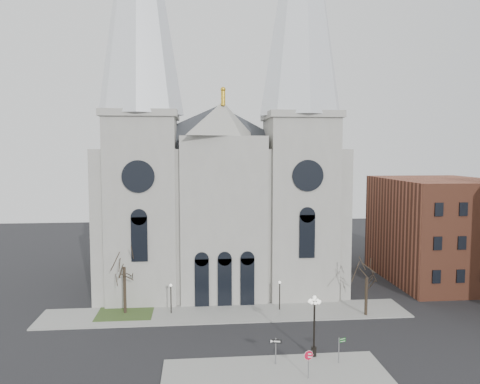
{
  "coord_description": "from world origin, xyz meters",
  "views": [
    {
      "loc": [
        -3.18,
        -38.67,
        17.81
      ],
      "look_at": [
        1.23,
        8.0,
        13.67
      ],
      "focal_mm": 35.0,
      "sensor_mm": 36.0,
      "label": 1
    }
  ],
  "objects": [
    {
      "name": "street_name_sign",
      "position": [
        8.65,
        -1.95,
        1.43
      ],
      "size": [
        0.66,
        0.27,
        2.17
      ],
      "rotation": [
        0.0,
        0.0,
        0.33
      ],
      "color": "slate",
      "rests_on": "sidewalk_near"
    },
    {
      "name": "globe_lamp",
      "position": [
        6.84,
        -0.5,
        3.5
      ],
      "size": [
        1.25,
        1.25,
        5.35
      ],
      "rotation": [
        0.0,
        0.0,
        -0.09
      ],
      "color": "black",
      "rests_on": "sidewalk_near"
    },
    {
      "name": "bg_building_brick",
      "position": [
        30.0,
        22.0,
        7.0
      ],
      "size": [
        14.0,
        18.0,
        14.0
      ],
      "primitive_type": "cube",
      "color": "brown",
      "rests_on": "ground"
    },
    {
      "name": "grass_patch",
      "position": [
        -11.0,
        12.0,
        0.09
      ],
      "size": [
        6.0,
        5.0,
        0.18
      ],
      "primitive_type": "cube",
      "color": "#354D21",
      "rests_on": "ground"
    },
    {
      "name": "tree_left",
      "position": [
        -11.0,
        12.0,
        5.58
      ],
      "size": [
        3.2,
        3.2,
        7.5
      ],
      "color": "black",
      "rests_on": "ground"
    },
    {
      "name": "one_way_sign",
      "position": [
        3.29,
        -1.69,
        1.64
      ],
      "size": [
        0.96,
        0.22,
        2.22
      ],
      "rotation": [
        0.0,
        0.0,
        -0.19
      ],
      "color": "slate",
      "rests_on": "sidewalk_near"
    },
    {
      "name": "stop_sign",
      "position": [
        5.41,
        -4.33,
        1.77
      ],
      "size": [
        0.81,
        0.15,
        2.27
      ],
      "rotation": [
        0.0,
        0.0,
        -0.15
      ],
      "color": "slate",
      "rests_on": "sidewalk_near"
    },
    {
      "name": "ground",
      "position": [
        0.0,
        0.0,
        0.0
      ],
      "size": [
        160.0,
        160.0,
        0.0
      ],
      "primitive_type": "plane",
      "color": "black",
      "rests_on": "ground"
    },
    {
      "name": "ped_lamp_left",
      "position": [
        -6.0,
        11.5,
        2.33
      ],
      "size": [
        0.32,
        0.32,
        3.26
      ],
      "color": "black",
      "rests_on": "sidewalk_far"
    },
    {
      "name": "ped_lamp_right",
      "position": [
        6.0,
        11.5,
        2.33
      ],
      "size": [
        0.32,
        0.32,
        3.26
      ],
      "color": "black",
      "rests_on": "sidewalk_far"
    },
    {
      "name": "sidewalk_far",
      "position": [
        0.0,
        11.0,
        0.07
      ],
      "size": [
        40.0,
        6.0,
        0.14
      ],
      "primitive_type": "cube",
      "color": "gray",
      "rests_on": "ground"
    },
    {
      "name": "cathedral",
      "position": [
        0.0,
        22.86,
        18.48
      ],
      "size": [
        33.0,
        26.66,
        54.0
      ],
      "color": "gray",
      "rests_on": "ground"
    },
    {
      "name": "tree_right",
      "position": [
        15.0,
        9.0,
        4.47
      ],
      "size": [
        3.2,
        3.2,
        6.0
      ],
      "color": "black",
      "rests_on": "ground"
    }
  ]
}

